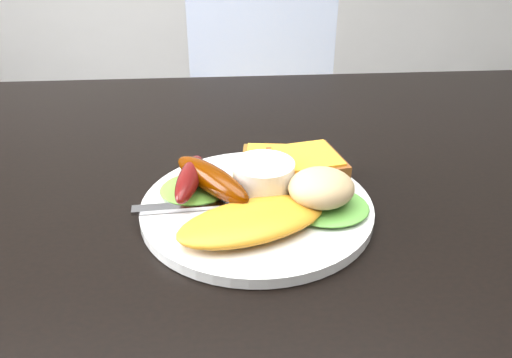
{
  "coord_description": "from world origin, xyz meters",
  "views": [
    {
      "loc": [
        -0.13,
        -0.44,
        1.02
      ],
      "look_at": [
        -0.1,
        -0.02,
        0.78
      ],
      "focal_mm": 35.0,
      "sensor_mm": 36.0,
      "label": 1
    }
  ],
  "objects_px": {
    "dining_chair": "(267,141)",
    "person": "(115,63)",
    "plate": "(257,207)",
    "dining_table": "(346,207)"
  },
  "relations": [
    {
      "from": "dining_table",
      "to": "dining_chair",
      "type": "relative_size",
      "value": 2.93
    },
    {
      "from": "dining_chair",
      "to": "plate",
      "type": "xyz_separation_m",
      "value": [
        -0.09,
        -0.81,
        0.31
      ]
    },
    {
      "from": "plate",
      "to": "dining_chair",
      "type": "bearing_deg",
      "value": 83.66
    },
    {
      "from": "dining_table",
      "to": "dining_chair",
      "type": "height_order",
      "value": "dining_table"
    },
    {
      "from": "dining_table",
      "to": "plate",
      "type": "height_order",
      "value": "plate"
    },
    {
      "from": "dining_table",
      "to": "plate",
      "type": "relative_size",
      "value": 5.35
    },
    {
      "from": "dining_table",
      "to": "dining_chair",
      "type": "distance_m",
      "value": 0.82
    },
    {
      "from": "dining_chair",
      "to": "person",
      "type": "bearing_deg",
      "value": -154.59
    },
    {
      "from": "person",
      "to": "plate",
      "type": "xyz_separation_m",
      "value": [
        0.26,
        -0.68,
        0.05
      ]
    },
    {
      "from": "dining_table",
      "to": "person",
      "type": "xyz_separation_m",
      "value": [
        -0.36,
        0.65,
        -0.02
      ]
    }
  ]
}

